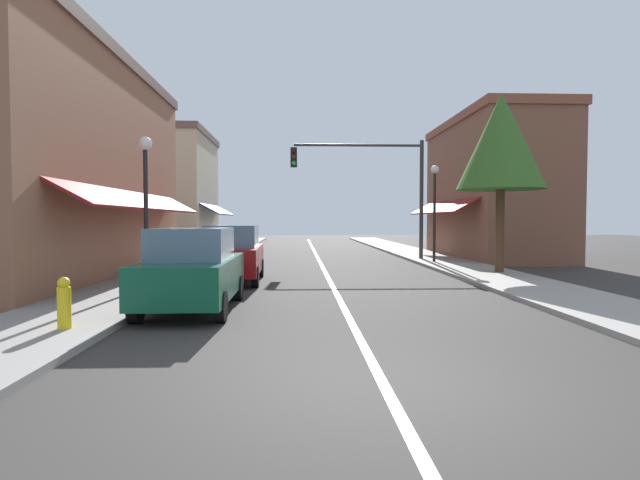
{
  "coord_description": "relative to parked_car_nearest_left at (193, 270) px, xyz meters",
  "views": [
    {
      "loc": [
        -1.01,
        -5.64,
        1.95
      ],
      "look_at": [
        -0.08,
        15.87,
        1.09
      ],
      "focal_mm": 28.7,
      "sensor_mm": 36.0,
      "label": 1
    }
  ],
  "objects": [
    {
      "name": "storefront_right_block",
      "position": [
        12.09,
        14.66,
        2.66
      ],
      "size": [
        5.4,
        10.2,
        7.07
      ],
      "color": "brown",
      "rests_on": "ground"
    },
    {
      "name": "storefront_far_left",
      "position": [
        -5.57,
        22.66,
        2.91
      ],
      "size": [
        5.37,
        8.2,
        7.57
      ],
      "color": "#BCAD8E",
      "rests_on": "ground"
    },
    {
      "name": "sidewalk_right",
      "position": [
        8.75,
        12.66,
        -0.82
      ],
      "size": [
        2.6,
        56.0,
        0.12
      ],
      "primitive_type": "cube",
      "color": "gray",
      "rests_on": "ground"
    },
    {
      "name": "street_lamp_left_near",
      "position": [
        -1.85,
        2.98,
        1.98
      ],
      "size": [
        0.36,
        0.36,
        4.17
      ],
      "color": "black",
      "rests_on": "ground"
    },
    {
      "name": "ground_plane",
      "position": [
        3.25,
        12.66,
        -0.88
      ],
      "size": [
        80.0,
        80.0,
        0.0
      ],
      "primitive_type": "plane",
      "color": "#33302D"
    },
    {
      "name": "street_lamp_right_mid",
      "position": [
        8.18,
        11.01,
        2.06
      ],
      "size": [
        0.36,
        0.36,
        4.3
      ],
      "color": "black",
      "rests_on": "ground"
    },
    {
      "name": "fire_hydrant",
      "position": [
        -1.67,
        -2.3,
        -0.33
      ],
      "size": [
        0.22,
        0.22,
        0.87
      ],
      "color": "gold",
      "rests_on": "ground"
    },
    {
      "name": "sidewalk_left",
      "position": [
        -2.25,
        12.66,
        -0.82
      ],
      "size": [
        2.6,
        56.0,
        0.12
      ],
      "primitive_type": "cube",
      "color": "gray",
      "rests_on": "ground"
    },
    {
      "name": "parked_car_second_left",
      "position": [
        0.2,
        5.01,
        0.0
      ],
      "size": [
        1.84,
        4.13,
        1.77
      ],
      "rotation": [
        0.0,
        0.0,
        0.02
      ],
      "color": "maroon",
      "rests_on": "ground"
    },
    {
      "name": "parked_car_nearest_left",
      "position": [
        0.0,
        0.0,
        0.0
      ],
      "size": [
        1.8,
        4.11,
        1.77
      ],
      "rotation": [
        0.0,
        0.0,
        -0.0
      ],
      "color": "#0F4C33",
      "rests_on": "ground"
    },
    {
      "name": "traffic_signal_mast_arm",
      "position": [
        5.85,
        12.8,
        3.06
      ],
      "size": [
        6.23,
        0.5,
        5.66
      ],
      "color": "#333333",
      "rests_on": "ground"
    },
    {
      "name": "tree_right_near",
      "position": [
        9.26,
        6.48,
        3.75
      ],
      "size": [
        3.02,
        3.02,
        6.31
      ],
      "color": "#4C331E",
      "rests_on": "ground"
    },
    {
      "name": "lane_center_stripe",
      "position": [
        3.25,
        12.66,
        -0.88
      ],
      "size": [
        0.14,
        52.0,
        0.01
      ],
      "primitive_type": "cube",
      "color": "silver",
      "rests_on": "ground"
    },
    {
      "name": "storefront_left_block",
      "position": [
        -6.46,
        6.66,
        2.89
      ],
      "size": [
        7.15,
        14.2,
        7.54
      ],
      "color": "#8E5B42",
      "rests_on": "ground"
    }
  ]
}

